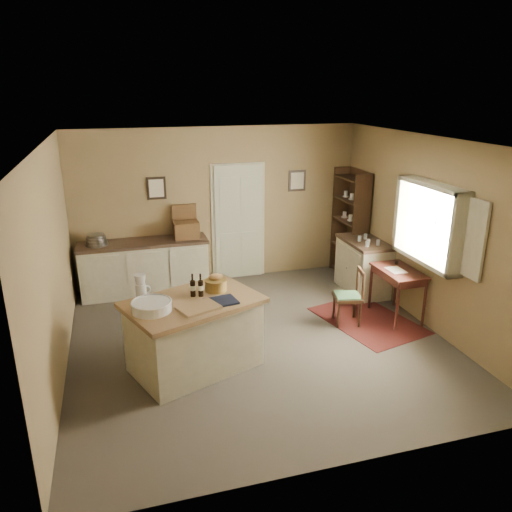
{
  "coord_description": "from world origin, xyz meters",
  "views": [
    {
      "loc": [
        -1.74,
        -5.88,
        3.34
      ],
      "look_at": [
        0.04,
        0.26,
        1.15
      ],
      "focal_mm": 35.0,
      "sensor_mm": 36.0,
      "label": 1
    }
  ],
  "objects": [
    {
      "name": "ground",
      "position": [
        0.0,
        0.0,
        0.0
      ],
      "size": [
        5.0,
        5.0,
        0.0
      ],
      "primitive_type": "plane",
      "color": "brown",
      "rests_on": "ground"
    },
    {
      "name": "wall_back",
      "position": [
        0.0,
        2.5,
        1.35
      ],
      "size": [
        5.0,
        0.1,
        2.7
      ],
      "primitive_type": "cube",
      "color": "olive",
      "rests_on": "ground"
    },
    {
      "name": "wall_front",
      "position": [
        0.0,
        -2.5,
        1.35
      ],
      "size": [
        5.0,
        0.1,
        2.7
      ],
      "primitive_type": "cube",
      "color": "olive",
      "rests_on": "ground"
    },
    {
      "name": "wall_left",
      "position": [
        -2.5,
        0.0,
        1.35
      ],
      "size": [
        0.1,
        5.0,
        2.7
      ],
      "primitive_type": "cube",
      "color": "olive",
      "rests_on": "ground"
    },
    {
      "name": "wall_right",
      "position": [
        2.5,
        0.0,
        1.35
      ],
      "size": [
        0.1,
        5.0,
        2.7
      ],
      "primitive_type": "cube",
      "color": "olive",
      "rests_on": "ground"
    },
    {
      "name": "ceiling",
      "position": [
        0.0,
        0.0,
        2.7
      ],
      "size": [
        5.0,
        5.0,
        0.0
      ],
      "primitive_type": "plane",
      "color": "silver",
      "rests_on": "wall_back"
    },
    {
      "name": "door",
      "position": [
        0.35,
        2.47,
        1.05
      ],
      "size": [
        0.97,
        0.06,
        2.11
      ],
      "primitive_type": "cube",
      "color": "beige",
      "rests_on": "ground"
    },
    {
      "name": "framed_prints",
      "position": [
        0.2,
        2.48,
        1.72
      ],
      "size": [
        2.82,
        0.02,
        0.38
      ],
      "color": "black",
      "rests_on": "ground"
    },
    {
      "name": "window",
      "position": [
        2.42,
        -0.2,
        1.55
      ],
      "size": [
        0.25,
        1.99,
        1.12
      ],
      "color": "beige",
      "rests_on": "ground"
    },
    {
      "name": "work_island",
      "position": [
        -0.96,
        -0.42,
        0.48
      ],
      "size": [
        1.82,
        1.51,
        1.2
      ],
      "rotation": [
        0.0,
        0.0,
        0.37
      ],
      "color": "beige",
      "rests_on": "ground"
    },
    {
      "name": "sideboard",
      "position": [
        -1.34,
        2.2,
        0.48
      ],
      "size": [
        2.12,
        0.6,
        1.18
      ],
      "color": "beige",
      "rests_on": "ground"
    },
    {
      "name": "rug",
      "position": [
        1.75,
        0.15,
        0.0
      ],
      "size": [
        1.44,
        1.81,
        0.01
      ],
      "primitive_type": "cube",
      "rotation": [
        0.0,
        0.0,
        0.24
      ],
      "color": "#4D1312",
      "rests_on": "ground"
    },
    {
      "name": "writing_desk",
      "position": [
        2.2,
        0.15,
        0.67
      ],
      "size": [
        0.52,
        0.85,
        0.82
      ],
      "color": "black",
      "rests_on": "ground"
    },
    {
      "name": "desk_chair",
      "position": [
        1.4,
        0.18,
        0.41
      ],
      "size": [
        0.46,
        0.46,
        0.82
      ],
      "primitive_type": null,
      "rotation": [
        0.0,
        0.0,
        -0.22
      ],
      "color": "black",
      "rests_on": "ground"
    },
    {
      "name": "right_cabinet",
      "position": [
        2.2,
        1.22,
        0.46
      ],
      "size": [
        0.59,
        1.05,
        0.99
      ],
      "color": "beige",
      "rests_on": "ground"
    },
    {
      "name": "shelving_unit",
      "position": [
        2.35,
        2.0,
        0.97
      ],
      "size": [
        0.33,
        0.87,
        1.94
      ],
      "color": "black",
      "rests_on": "ground"
    }
  ]
}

